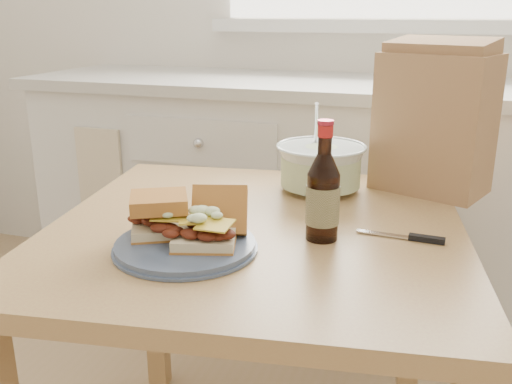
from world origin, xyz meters
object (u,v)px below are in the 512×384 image
(dining_table, at_px, (256,270))
(paper_bag, at_px, (434,124))
(beer_bottle, at_px, (323,196))
(coleslaw_bowl, at_px, (321,168))
(plate, at_px, (185,246))

(dining_table, distance_m, paper_bag, 0.58)
(paper_bag, bearing_deg, beer_bottle, -94.27)
(coleslaw_bowl, xyz_separation_m, beer_bottle, (0.07, -0.32, 0.03))
(plate, xyz_separation_m, paper_bag, (0.43, 0.55, 0.16))
(plate, height_order, coleslaw_bowl, coleslaw_bowl)
(plate, height_order, paper_bag, paper_bag)
(coleslaw_bowl, height_order, beer_bottle, beer_bottle)
(plate, xyz_separation_m, coleslaw_bowl, (0.16, 0.46, 0.05))
(coleslaw_bowl, distance_m, paper_bag, 0.30)
(dining_table, distance_m, plate, 0.23)
(plate, bearing_deg, paper_bag, 52.16)
(beer_bottle, relative_size, paper_bag, 0.71)
(plate, height_order, beer_bottle, beer_bottle)
(coleslaw_bowl, relative_size, paper_bag, 0.66)
(plate, relative_size, paper_bag, 0.79)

